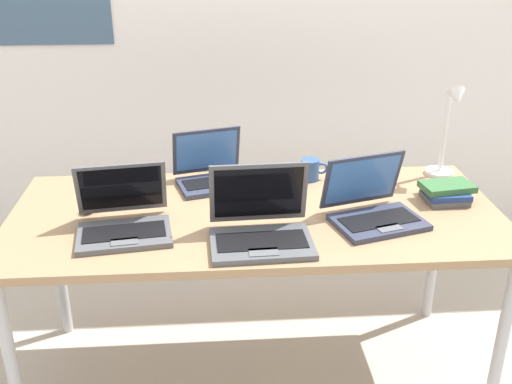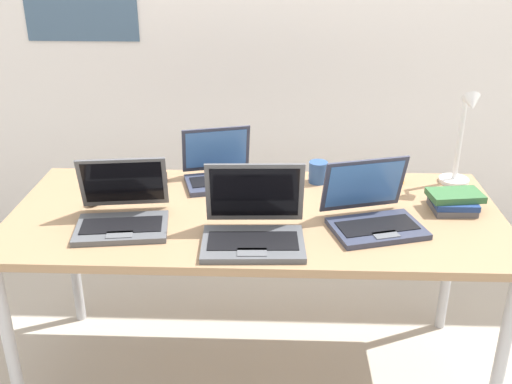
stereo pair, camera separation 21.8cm
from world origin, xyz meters
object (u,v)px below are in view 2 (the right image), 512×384
at_px(computer_mouse, 96,199).
at_px(desk_lamp, 463,139).
at_px(laptop_by_keyboard, 373,214).
at_px(coffee_mug, 319,172).
at_px(headphones, 141,178).
at_px(pill_bottle, 400,174).
at_px(laptop_near_lamp, 220,172).
at_px(laptop_back_right, 122,213).
at_px(laptop_back_left, 253,227).
at_px(book_stack, 454,201).
at_px(cell_phone, 374,185).

bearing_deg(computer_mouse, desk_lamp, 24.99).
height_order(laptop_by_keyboard, coffee_mug, laptop_by_keyboard).
xyz_separation_m(desk_lamp, headphones, (-1.28, -0.01, -0.18)).
bearing_deg(pill_bottle, laptop_by_keyboard, -112.97).
height_order(laptop_by_keyboard, pill_bottle, laptop_by_keyboard).
relative_size(laptop_near_lamp, laptop_back_right, 0.96).
relative_size(laptop_back_left, coffee_mug, 3.07).
distance_m(desk_lamp, computer_mouse, 1.44).
bearing_deg(computer_mouse, laptop_by_keyboard, 7.59).
xyz_separation_m(computer_mouse, pill_bottle, (1.18, 0.23, 0.02)).
distance_m(headphones, book_stack, 1.23).
xyz_separation_m(computer_mouse, cell_phone, (1.08, 0.20, -0.01)).
xyz_separation_m(headphones, pill_bottle, (1.05, 0.03, 0.03)).
xyz_separation_m(computer_mouse, coffee_mug, (0.85, 0.23, 0.03)).
relative_size(laptop_by_keyboard, cell_phone, 2.72).
xyz_separation_m(pill_bottle, coffee_mug, (-0.33, -0.00, 0.00)).
relative_size(laptop_back_left, laptop_back_right, 1.00).
relative_size(laptop_near_lamp, coffee_mug, 2.95).
relative_size(laptop_by_keyboard, laptop_back_right, 1.06).
bearing_deg(cell_phone, laptop_by_keyboard, -81.89).
bearing_deg(pill_bottle, desk_lamp, -3.47).
relative_size(laptop_back_left, pill_bottle, 4.39).
xyz_separation_m(laptop_back_right, cell_phone, (0.93, 0.37, -0.04)).
relative_size(laptop_near_lamp, computer_mouse, 3.47).
bearing_deg(cell_phone, book_stack, -21.21).
bearing_deg(laptop_near_lamp, headphones, -177.24).
xyz_separation_m(desk_lamp, laptop_back_left, (-0.80, -0.49, -0.15)).
height_order(laptop_back_left, book_stack, laptop_back_left).
bearing_deg(coffee_mug, computer_mouse, -164.77).
bearing_deg(laptop_by_keyboard, desk_lamp, 43.82).
distance_m(laptop_near_lamp, headphones, 0.32).
bearing_deg(desk_lamp, pill_bottle, 176.53).
xyz_separation_m(cell_phone, pill_bottle, (0.11, 0.04, 0.04)).
bearing_deg(book_stack, coffee_mug, 153.42).
bearing_deg(cell_phone, laptop_back_left, -117.70).
distance_m(laptop_near_lamp, coffee_mug, 0.40).
relative_size(laptop_back_left, computer_mouse, 3.61).
bearing_deg(headphones, computer_mouse, -122.13).
distance_m(desk_lamp, coffee_mug, 0.58).
height_order(desk_lamp, laptop_back_right, desk_lamp).
bearing_deg(laptop_back_left, pill_bottle, 41.42).
distance_m(laptop_back_right, coffee_mug, 0.82).
relative_size(laptop_by_keyboard, headphones, 1.73).
xyz_separation_m(desk_lamp, laptop_near_lamp, (-0.96, 0.00, -0.15)).
xyz_separation_m(laptop_back_left, laptop_back_right, (-0.46, 0.10, -0.00)).
relative_size(laptop_near_lamp, pill_bottle, 4.22).
bearing_deg(pill_bottle, laptop_back_left, -138.58).
distance_m(laptop_by_keyboard, coffee_mug, 0.42).
bearing_deg(laptop_near_lamp, desk_lamp, -0.09).
relative_size(laptop_back_right, headphones, 1.62).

